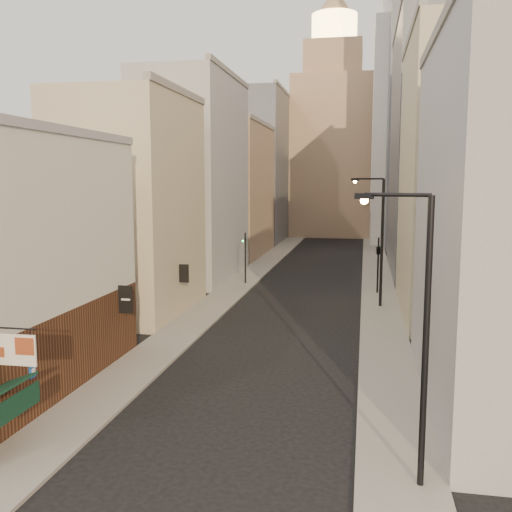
% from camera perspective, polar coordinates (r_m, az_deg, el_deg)
% --- Properties ---
extents(sidewalk_left, '(3.00, 140.00, 0.15)m').
position_cam_1_polar(sidewalk_left, '(70.59, 1.24, -0.46)').
color(sidewalk_left, gray).
rests_on(sidewalk_left, ground).
extents(sidewalk_right, '(3.00, 140.00, 0.15)m').
position_cam_1_polar(sidewalk_right, '(69.64, 11.84, -0.72)').
color(sidewalk_right, gray).
rests_on(sidewalk_right, ground).
extents(near_building_left, '(8.30, 23.04, 12.30)m').
position_cam_1_polar(near_building_left, '(28.28, -24.02, -0.95)').
color(near_building_left, brown).
rests_on(near_building_left, ground).
extents(left_bldg_beige, '(8.00, 12.00, 16.00)m').
position_cam_1_polar(left_bldg_beige, '(43.49, -12.42, 4.89)').
color(left_bldg_beige, '#BEB18F').
rests_on(left_bldg_beige, ground).
extents(left_bldg_grey, '(8.00, 16.00, 20.00)m').
position_cam_1_polar(left_bldg_grey, '(58.50, -6.25, 7.61)').
color(left_bldg_grey, '#95969A').
rests_on(left_bldg_grey, ground).
extents(left_bldg_tan, '(8.00, 18.00, 17.00)m').
position_cam_1_polar(left_bldg_tan, '(75.90, -2.23, 6.48)').
color(left_bldg_tan, tan).
rests_on(left_bldg_tan, ground).
extents(left_bldg_wingrid, '(8.00, 20.00, 24.00)m').
position_cam_1_polar(left_bldg_wingrid, '(95.51, 0.49, 8.80)').
color(left_bldg_wingrid, gray).
rests_on(left_bldg_wingrid, ground).
extents(right_bldg_beige, '(8.00, 16.00, 20.00)m').
position_cam_1_polar(right_bldg_beige, '(44.47, 19.89, 7.25)').
color(right_bldg_beige, '#BEB18F').
rests_on(right_bldg_beige, ground).
extents(right_bldg_wingrid, '(8.00, 20.00, 26.00)m').
position_cam_1_polar(right_bldg_wingrid, '(64.38, 17.21, 9.98)').
color(right_bldg_wingrid, gray).
rests_on(right_bldg_wingrid, ground).
extents(highrise, '(21.00, 23.00, 51.20)m').
position_cam_1_polar(highrise, '(94.17, 19.37, 16.76)').
color(highrise, gray).
rests_on(highrise, ground).
extents(clock_tower, '(14.00, 14.00, 44.90)m').
position_cam_1_polar(clock_tower, '(106.40, 7.65, 11.64)').
color(clock_tower, tan).
rests_on(clock_tower, ground).
extents(white_tower, '(8.00, 8.00, 41.50)m').
position_cam_1_polar(white_tower, '(92.48, 14.14, 12.72)').
color(white_tower, silver).
rests_on(white_tower, ground).
extents(streetlamp_near, '(2.41, 0.93, 9.50)m').
position_cam_1_polar(streetlamp_near, '(18.63, 15.94, -6.55)').
color(streetlamp_near, black).
rests_on(streetlamp_near, ground).
extents(streetlamp_mid, '(2.58, 0.93, 10.09)m').
position_cam_1_polar(streetlamp_mid, '(44.91, 12.19, 2.11)').
color(streetlamp_mid, black).
rests_on(streetlamp_mid, ground).
extents(traffic_light_left, '(0.60, 0.55, 5.00)m').
position_cam_1_polar(traffic_light_left, '(54.19, -1.07, 0.96)').
color(traffic_light_left, black).
rests_on(traffic_light_left, ground).
extents(traffic_light_right, '(0.70, 0.70, 5.00)m').
position_cam_1_polar(traffic_light_right, '(50.60, 12.14, 0.57)').
color(traffic_light_right, black).
rests_on(traffic_light_right, ground).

